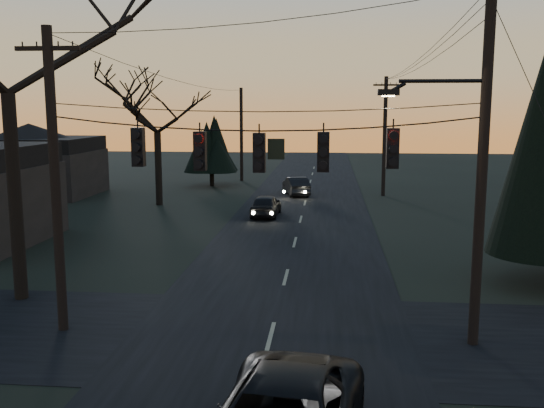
# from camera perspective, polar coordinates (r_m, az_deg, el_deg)

# --- Properties ---
(main_road) EXTENTS (8.00, 120.00, 0.02)m
(main_road) POSITION_cam_1_polar(r_m,az_deg,el_deg) (26.82, 1.92, -4.56)
(main_road) COLOR black
(main_road) RESTS_ON ground
(cross_road) EXTENTS (60.00, 7.00, 0.02)m
(cross_road) POSITION_cam_1_polar(r_m,az_deg,el_deg) (17.30, -0.14, -12.38)
(cross_road) COLOR black
(cross_road) RESTS_ON ground
(utility_pole_right) EXTENTS (5.00, 0.30, 10.00)m
(utility_pole_right) POSITION_cam_1_polar(r_m,az_deg,el_deg) (17.68, 18.35, -12.40)
(utility_pole_right) COLOR black
(utility_pole_right) RESTS_ON ground
(utility_pole_left) EXTENTS (1.80, 0.30, 8.50)m
(utility_pole_left) POSITION_cam_1_polar(r_m,az_deg,el_deg) (18.81, -19.02, -11.12)
(utility_pole_left) COLOR black
(utility_pole_left) RESTS_ON ground
(utility_pole_far_r) EXTENTS (1.80, 0.30, 8.50)m
(utility_pole_far_r) POSITION_cam_1_polar(r_m,az_deg,el_deg) (44.65, 10.40, 0.77)
(utility_pole_far_r) COLOR black
(utility_pole_far_r) RESTS_ON ground
(utility_pole_far_l) EXTENTS (0.30, 0.30, 8.00)m
(utility_pole_far_l) POSITION_cam_1_polar(r_m,az_deg,el_deg) (52.95, -2.87, 2.20)
(utility_pole_far_l) COLOR black
(utility_pole_far_l) RESTS_ON ground
(span_signal_assembly) EXTENTS (11.50, 0.44, 1.62)m
(span_signal_assembly) POSITION_cam_1_polar(r_m,az_deg,el_deg) (16.16, -1.00, 5.11)
(span_signal_assembly) COLOR black
(span_signal_assembly) RESTS_ON ground
(bare_tree_left) EXTENTS (10.43, 10.43, 13.56)m
(bare_tree_left) POSITION_cam_1_polar(r_m,az_deg,el_deg) (21.52, -24.08, 16.73)
(bare_tree_left) COLOR black
(bare_tree_left) RESTS_ON ground
(bare_tree_dist) EXTENTS (6.42, 6.42, 9.50)m
(bare_tree_dist) POSITION_cam_1_polar(r_m,az_deg,el_deg) (40.03, -10.82, 9.35)
(bare_tree_dist) COLOR black
(bare_tree_dist) RESTS_ON ground
(evergreen_dist) EXTENTS (3.63, 3.63, 5.42)m
(evergreen_dist) POSITION_cam_1_polar(r_m,az_deg,el_deg) (49.42, -5.73, 5.51)
(evergreen_dist) COLOR black
(evergreen_dist) RESTS_ON ground
(house_left_far) EXTENTS (9.00, 7.00, 5.20)m
(house_left_far) POSITION_cam_1_polar(r_m,az_deg,el_deg) (47.37, -21.76, 3.91)
(house_left_far) COLOR black
(house_left_far) RESTS_ON ground
(sedan_oncoming_a) EXTENTS (1.68, 3.85, 1.29)m
(sedan_oncoming_a) POSITION_cam_1_polar(r_m,az_deg,el_deg) (35.50, -0.58, -0.14)
(sedan_oncoming_a) COLOR black
(sedan_oncoming_a) RESTS_ON ground
(sedan_oncoming_b) EXTENTS (2.33, 4.25, 1.33)m
(sedan_oncoming_b) POSITION_cam_1_polar(r_m,az_deg,el_deg) (44.16, 2.28, 1.69)
(sedan_oncoming_b) COLOR black
(sedan_oncoming_b) RESTS_ON ground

